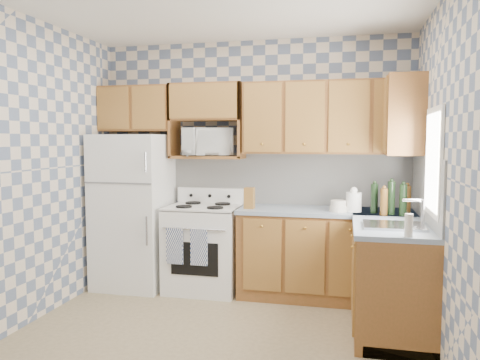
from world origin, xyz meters
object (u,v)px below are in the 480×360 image
Objects in this scene: refrigerator at (133,211)px; electric_kettle at (354,202)px; microwave at (207,142)px; stove_body at (204,249)px.

electric_kettle is (2.37, -0.04, 0.17)m from refrigerator.
refrigerator is 1.12m from microwave.
refrigerator is 3.06× the size of microwave.
electric_kettle is at bearing -1.00° from refrigerator.
microwave is 1.70m from electric_kettle.
electric_kettle is at bearing -2.43° from stove_body.
microwave reaches higher than stove_body.
electric_kettle is at bearing -27.08° from microwave.
refrigerator is 1.87× the size of stove_body.
microwave is (0.79, 0.21, 0.76)m from refrigerator.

